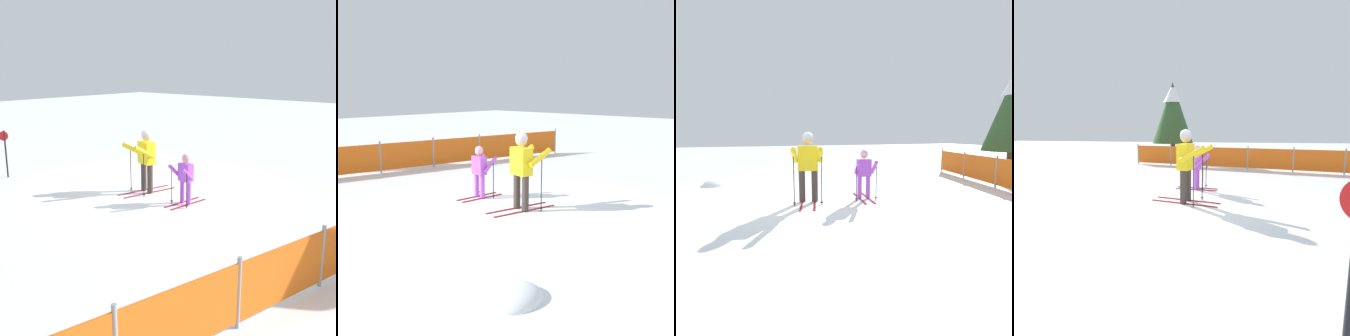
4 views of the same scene
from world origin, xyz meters
TOP-DOWN VIEW (x-y plane):
  - ground_plane at (0.00, 0.00)m, footprint 60.00×60.00m
  - skier_adult at (0.24, 0.23)m, footprint 1.63×0.82m
  - skier_child at (0.34, 1.64)m, footprint 1.20×0.57m
  - safety_fence at (2.05, 5.68)m, footprint 10.51×2.38m
  - snow_mound at (-2.83, -2.25)m, footprint 0.86×0.73m

SIDE VIEW (x-z plane):
  - ground_plane at x=0.00m, z-range 0.00..0.00m
  - snow_mound at x=-2.83m, z-range -0.17..0.17m
  - safety_fence at x=2.05m, z-range 0.00..0.99m
  - skier_child at x=0.34m, z-range 0.11..1.36m
  - skier_adult at x=0.24m, z-range 0.17..1.86m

